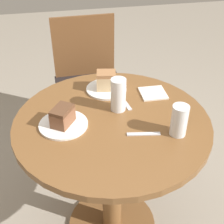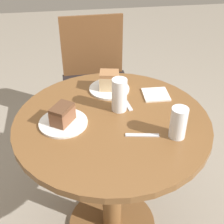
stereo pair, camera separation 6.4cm
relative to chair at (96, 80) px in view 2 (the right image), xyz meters
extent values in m
cylinder|color=brown|center=(-0.01, -0.85, -0.46)|extent=(0.48, 0.48, 0.03)
cylinder|color=brown|center=(-0.01, -0.85, -0.10)|extent=(0.10, 0.10, 0.70)
cylinder|color=brown|center=(-0.01, -0.85, 0.27)|extent=(0.86, 0.86, 0.03)
cylinder|color=brown|center=(-0.20, -0.29, -0.26)|extent=(0.04, 0.04, 0.42)
cylinder|color=brown|center=(0.22, -0.28, -0.26)|extent=(0.04, 0.04, 0.42)
cylinder|color=brown|center=(-0.21, 0.13, -0.26)|extent=(0.04, 0.04, 0.42)
cylinder|color=brown|center=(0.21, 0.14, -0.26)|extent=(0.04, 0.04, 0.42)
cube|color=black|center=(0.00, -0.07, -0.03)|extent=(0.47, 0.47, 0.03)
cube|color=brown|center=(0.00, 0.15, 0.20)|extent=(0.44, 0.03, 0.44)
cylinder|color=white|center=(0.02, -0.60, 0.29)|extent=(0.20, 0.20, 0.01)
cylinder|color=white|center=(-0.22, -0.85, 0.29)|extent=(0.21, 0.21, 0.01)
cube|color=tan|center=(0.02, -0.60, 0.33)|extent=(0.11, 0.09, 0.07)
cube|color=#9E6B42|center=(0.02, -0.60, 0.37)|extent=(0.10, 0.09, 0.02)
cube|color=brown|center=(-0.22, -0.85, 0.32)|extent=(0.11, 0.12, 0.06)
cube|color=brown|center=(-0.22, -0.85, 0.36)|extent=(0.11, 0.12, 0.02)
cylinder|color=beige|center=(0.04, -0.78, 0.33)|extent=(0.06, 0.06, 0.09)
cylinder|color=white|center=(0.04, -0.78, 0.36)|extent=(0.07, 0.07, 0.15)
cylinder|color=silver|center=(0.24, -1.00, 0.32)|extent=(0.06, 0.06, 0.08)
cylinder|color=white|center=(0.24, -1.00, 0.35)|extent=(0.07, 0.07, 0.13)
cube|color=silver|center=(0.23, -0.69, 0.29)|extent=(0.13, 0.13, 0.01)
cube|color=silver|center=(0.08, -0.71, 0.28)|extent=(0.04, 0.17, 0.00)
cube|color=silver|center=(0.10, -0.98, 0.28)|extent=(0.14, 0.04, 0.00)
camera|label=1|loc=(-0.22, -1.91, 1.09)|focal=50.00mm
camera|label=2|loc=(-0.16, -1.92, 1.09)|focal=50.00mm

